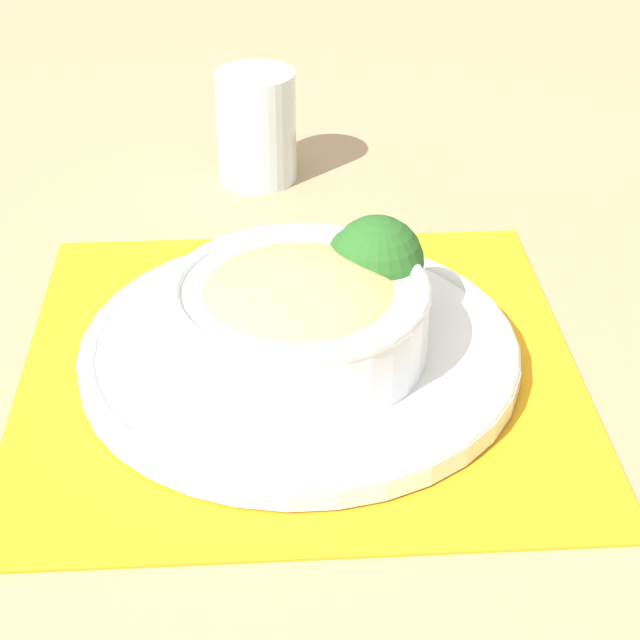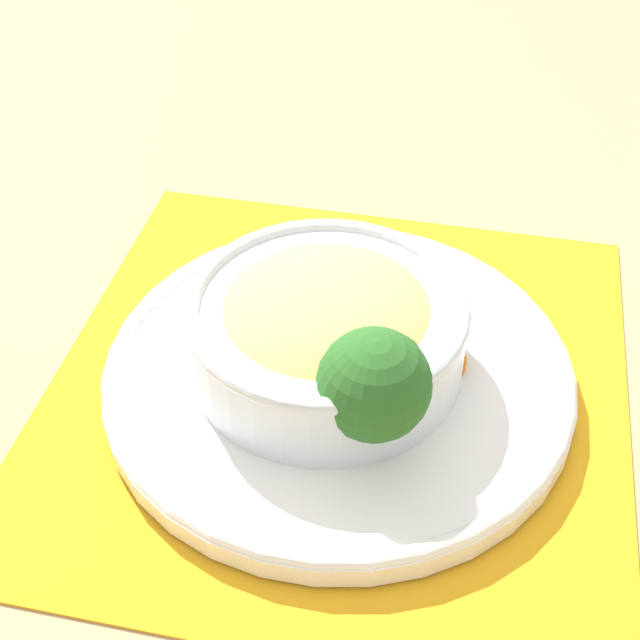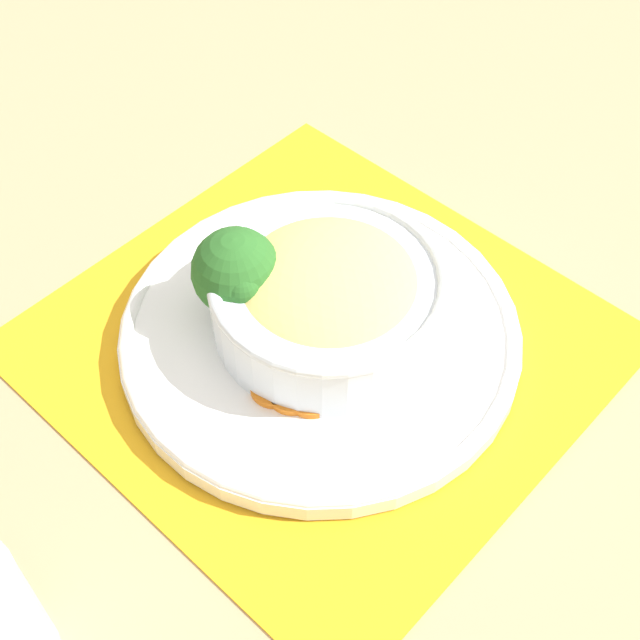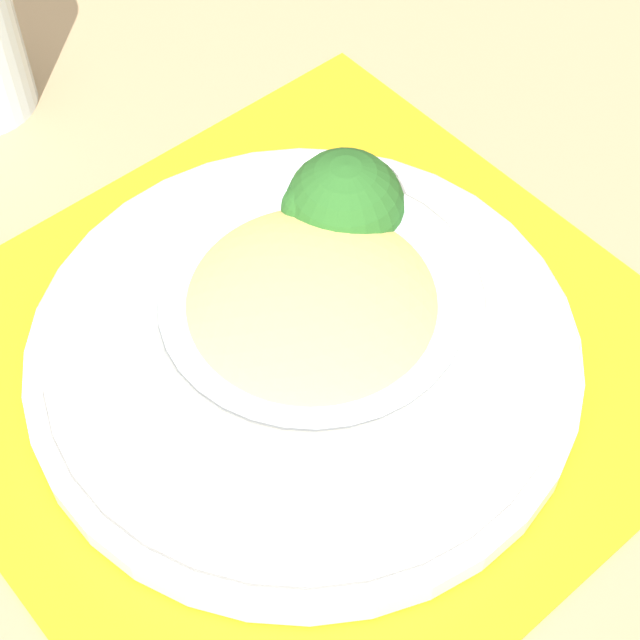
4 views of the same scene
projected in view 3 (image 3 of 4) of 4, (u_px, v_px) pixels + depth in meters
name	position (u px, v px, depth m)	size (l,w,h in m)	color
ground_plane	(320.00, 343.00, 0.73)	(4.00, 4.00, 0.00)	tan
placemat	(320.00, 342.00, 0.73)	(0.44, 0.43, 0.00)	orange
plate	(320.00, 332.00, 0.72)	(0.32, 0.32, 0.02)	white
bowl	(326.00, 292.00, 0.69)	(0.19, 0.19, 0.07)	silver
broccoli_floret	(236.00, 273.00, 0.69)	(0.07, 0.07, 0.08)	#84AD5B
carrot_slice_near	(275.00, 386.00, 0.67)	(0.04, 0.04, 0.01)	orange
carrot_slice_middle	(292.00, 393.00, 0.67)	(0.04, 0.04, 0.01)	orange
carrot_slice_far	(312.00, 396.00, 0.67)	(0.04, 0.04, 0.01)	orange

